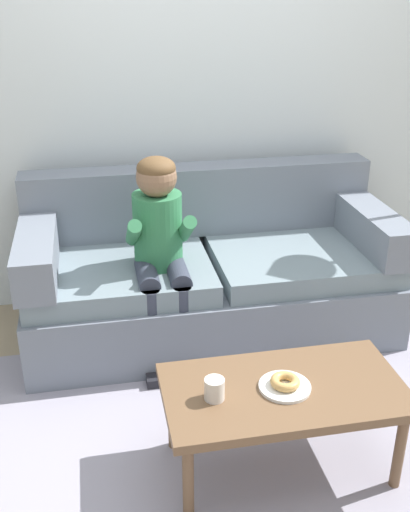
% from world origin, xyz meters
% --- Properties ---
extents(ground, '(10.00, 10.00, 0.00)m').
position_xyz_m(ground, '(0.00, 0.00, 0.00)').
color(ground, '#9E896B').
extents(wall_back, '(8.00, 0.10, 2.80)m').
position_xyz_m(wall_back, '(0.00, 1.40, 1.40)').
color(wall_back, silver).
rests_on(wall_back, ground).
extents(area_rug, '(2.37, 1.95, 0.01)m').
position_xyz_m(area_rug, '(0.00, -0.25, 0.01)').
color(area_rug, '#9993A3').
rests_on(area_rug, ground).
extents(couch, '(2.07, 0.90, 0.91)m').
position_xyz_m(couch, '(0.03, 0.84, 0.34)').
color(couch, slate).
rests_on(couch, ground).
extents(coffee_table, '(0.98, 0.52, 0.42)m').
position_xyz_m(coffee_table, '(0.10, -0.36, 0.37)').
color(coffee_table, brown).
rests_on(coffee_table, ground).
extents(person_child, '(0.34, 0.58, 1.10)m').
position_xyz_m(person_child, '(-0.27, 0.64, 0.67)').
color(person_child, '#337A4C').
rests_on(person_child, ground).
extents(plate, '(0.21, 0.21, 0.01)m').
position_xyz_m(plate, '(0.10, -0.37, 0.43)').
color(plate, white).
rests_on(plate, coffee_table).
extents(donut, '(0.17, 0.17, 0.04)m').
position_xyz_m(donut, '(0.10, -0.37, 0.45)').
color(donut, tan).
rests_on(donut, plate).
extents(mug, '(0.08, 0.08, 0.09)m').
position_xyz_m(mug, '(-0.19, -0.38, 0.46)').
color(mug, silver).
rests_on(mug, coffee_table).
extents(toy_controller, '(0.23, 0.09, 0.05)m').
position_xyz_m(toy_controller, '(0.63, 0.01, 0.03)').
color(toy_controller, gold).
rests_on(toy_controller, ground).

